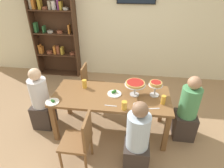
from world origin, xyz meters
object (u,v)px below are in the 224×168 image
Objects in this scene: cutlery_fork_near at (111,106)px; beer_glass_amber_tall at (163,100)px; salad_plate_far_diner at (114,93)px; beer_glass_amber_short at (124,105)px; chair_far_left at (90,83)px; cutlery_knife_near at (154,109)px; diner_head_west at (41,103)px; salad_plate_near_diner at (52,102)px; deep_dish_pizza_stand at (135,84)px; personal_pizza_stand at (156,85)px; beer_glass_amber_spare at (85,84)px; chair_near_left at (80,139)px; diner_near_right at (137,143)px; bookshelf at (55,32)px; diner_head_east at (187,113)px; dining_table at (111,100)px; water_glass_clear_near at (136,107)px.

beer_glass_amber_tall is at bearing 13.22° from cutlery_fork_near.
salad_plate_far_diner is 1.72× the size of beer_glass_amber_short.
chair_far_left reaches higher than cutlery_knife_near.
diner_head_west is 8.21× the size of beer_glass_amber_tall.
beer_glass_amber_tall is at bearing -12.43° from salad_plate_far_diner.
diner_head_west reaches higher than salad_plate_near_diner.
beer_glass_amber_short is (0.76, -1.06, 0.32)m from chair_far_left.
chair_far_left is 1.57m from cutlery_knife_near.
deep_dish_pizza_stand is 0.37m from salad_plate_far_diner.
beer_glass_amber_spare is (-1.16, 0.08, -0.11)m from personal_pizza_stand.
deep_dish_pizza_stand is 0.52m from cutlery_fork_near.
cutlery_knife_near is at bearing -64.05° from chair_near_left.
beer_glass_amber_spare reaches higher than beer_glass_amber_tall.
diner_near_right is 1.73m from chair_far_left.
diner_near_right reaches higher than chair_near_left.
beer_glass_amber_short is (1.93, -2.35, -0.34)m from bookshelf.
diner_head_west is (0.48, -2.05, -0.65)m from bookshelf.
beer_glass_amber_short is at bearing -109.10° from deep_dish_pizza_stand.
cutlery_knife_near is (0.61, -0.31, -0.01)m from salad_plate_far_diner.
diner_head_east reaches higher than beer_glass_amber_spare.
bookshelf is at bearing 109.89° from salad_plate_near_diner.
dining_table is 1.63× the size of diner_near_right.
chair_near_left reaches higher than salad_plate_near_diner.
personal_pizza_stand reaches higher than dining_table.
diner_head_west is (-2.44, -0.05, 0.00)m from diner_head_east.
diner_head_east and diner_head_west have the same top height.
chair_near_left is at bearing -115.39° from salad_plate_far_diner.
beer_glass_amber_tall is at bearing -8.72° from dining_table.
diner_near_right reaches higher than dining_table.
diner_head_west is 6.39× the size of cutlery_knife_near.
beer_glass_amber_short is at bearing -53.58° from chair_near_left.
salad_plate_near_diner is at bearing -128.40° from beer_glass_amber_spare.
beer_glass_amber_short is (0.56, 0.41, 0.32)m from chair_near_left.
water_glass_clear_near is at bearing -3.85° from beer_glass_amber_short.
diner_head_east reaches higher than deep_dish_pizza_stand.
beer_glass_amber_spare is at bearing 160.39° from dining_table.
salad_plate_far_diner is 0.68m from cutlery_knife_near.
salad_plate_far_diner is 1.26× the size of cutlery_knife_near.
water_glass_clear_near reaches higher than salad_plate_far_diner.
beer_glass_amber_short is (0.19, -0.37, 0.05)m from salad_plate_far_diner.
diner_head_west is 7.81× the size of beer_glass_amber_spare.
cutlery_knife_near is at bearing -21.01° from beer_glass_amber_spare.
salad_plate_far_diner is (0.90, 0.35, 0.01)m from salad_plate_near_diner.
chair_far_left is at bearing 34.05° from diner_near_right.
salad_plate_far_diner is at bearing -25.39° from chair_near_left.
bookshelf is 3.60m from diner_head_east.
diner_near_right is 0.55m from cutlery_knife_near.
cutlery_knife_near is (-0.03, -0.36, -0.18)m from personal_pizza_stand.
personal_pizza_stand reaches higher than salad_plate_near_diner.
chair_far_left is 1.18m from cutlery_fork_near.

